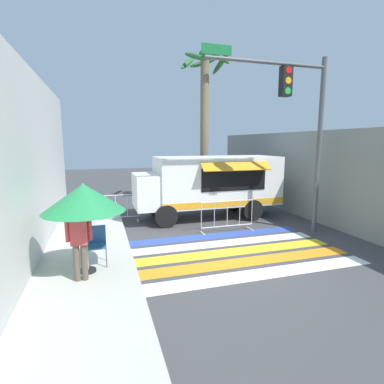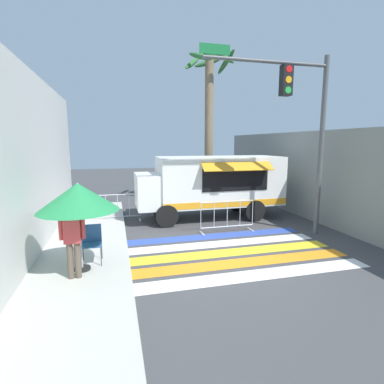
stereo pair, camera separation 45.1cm
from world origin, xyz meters
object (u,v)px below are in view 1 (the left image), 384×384
object	(u,v)px
vendor_person	(79,237)
folding_chair	(96,241)
barricade_front	(227,216)
food_truck	(206,183)
patio_umbrella	(84,198)
palm_tree	(205,107)
barricade_side	(116,209)
traffic_signal_pole	(299,114)

from	to	relation	value
vendor_person	folding_chair	bearing A→B (deg)	77.18
vendor_person	barricade_front	world-z (taller)	vendor_person
food_truck	vendor_person	world-z (taller)	food_truck
patio_umbrella	palm_tree	world-z (taller)	palm_tree
patio_umbrella	barricade_front	size ratio (longest dim) A/B	1.06
patio_umbrella	folding_chair	world-z (taller)	patio_umbrella
food_truck	palm_tree	size ratio (longest dim) A/B	0.78
vendor_person	palm_tree	distance (m)	10.09
vendor_person	palm_tree	xyz separation A→B (m)	(5.46, 7.66, 3.65)
food_truck	barricade_side	bearing A→B (deg)	174.81
food_truck	patio_umbrella	bearing A→B (deg)	-135.05
barricade_front	barricade_side	world-z (taller)	same
traffic_signal_pole	patio_umbrella	world-z (taller)	traffic_signal_pole
patio_umbrella	palm_tree	bearing A→B (deg)	53.64
patio_umbrella	folding_chair	bearing A→B (deg)	66.69
patio_umbrella	palm_tree	size ratio (longest dim) A/B	0.27
food_truck	palm_tree	bearing A→B (deg)	72.33
patio_umbrella	folding_chair	distance (m)	1.25
traffic_signal_pole	palm_tree	size ratio (longest dim) A/B	0.78
traffic_signal_pole	palm_tree	bearing A→B (deg)	101.63
patio_umbrella	barricade_front	world-z (taller)	patio_umbrella
palm_tree	patio_umbrella	bearing A→B (deg)	-126.36
traffic_signal_pole	folding_chair	size ratio (longest dim) A/B	6.32
traffic_signal_pole	palm_tree	xyz separation A→B (m)	(-1.18, 5.72, 0.80)
patio_umbrella	barricade_side	size ratio (longest dim) A/B	1.13
barricade_side	palm_tree	xyz separation A→B (m)	(4.48, 2.50, 4.22)
patio_umbrella	barricade_side	world-z (taller)	patio_umbrella
traffic_signal_pole	barricade_side	bearing A→B (deg)	150.34
patio_umbrella	palm_tree	xyz separation A→B (m)	(5.35, 7.26, 2.91)
food_truck	barricade_side	size ratio (longest dim) A/B	3.24
patio_umbrella	vendor_person	distance (m)	0.85
traffic_signal_pole	folding_chair	distance (m)	7.20
patio_umbrella	barricade_side	distance (m)	5.02
patio_umbrella	vendor_person	bearing A→B (deg)	-106.08
vendor_person	barricade_side	xyz separation A→B (m)	(0.98, 5.16, -0.58)
vendor_person	barricade_side	distance (m)	5.28
barricade_front	vendor_person	bearing A→B (deg)	-148.65
folding_chair	palm_tree	bearing A→B (deg)	68.67
food_truck	folding_chair	size ratio (longest dim) A/B	6.35
traffic_signal_pole	folding_chair	xyz separation A→B (m)	(-6.33, -1.09, -3.26)
barricade_front	barricade_side	size ratio (longest dim) A/B	1.07
folding_chair	barricade_front	world-z (taller)	barricade_front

